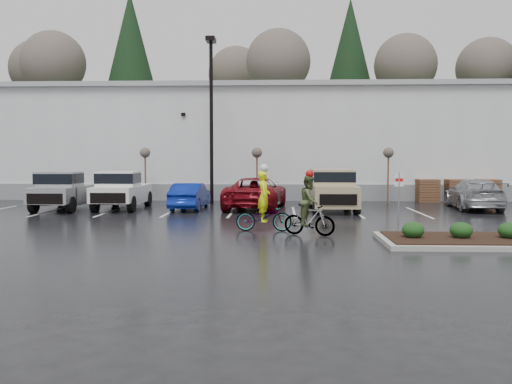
{
  "coord_description": "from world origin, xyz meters",
  "views": [
    {
      "loc": [
        -0.26,
        -18.16,
        2.81
      ],
      "look_at": [
        -1.15,
        3.4,
        1.3
      ],
      "focal_mm": 38.0,
      "sensor_mm": 36.0,
      "label": 1
    }
  ],
  "objects_px": {
    "pickup_silver": "(67,190)",
    "car_red": "(256,193)",
    "sapling_west": "(145,156)",
    "cyclist_olive": "(309,212)",
    "pallet_stack_b": "(456,191)",
    "car_far_silver": "(474,194)",
    "cyclist_hivis": "(264,211)",
    "sapling_mid": "(257,156)",
    "pallet_stack_c": "(488,191)",
    "sapling_east": "(388,156)",
    "fire_lane_sign": "(399,196)",
    "car_blue": "(190,196)",
    "pickup_white": "(124,190)",
    "suv_tan": "(333,190)",
    "lamppost": "(211,102)",
    "pallet_stack_a": "(427,191)"
  },
  "relations": [
    {
      "from": "sapling_west",
      "to": "pickup_white",
      "type": "distance_m",
      "value": 3.99
    },
    {
      "from": "pickup_silver",
      "to": "car_far_silver",
      "type": "distance_m",
      "value": 20.82
    },
    {
      "from": "pickup_white",
      "to": "car_blue",
      "type": "xyz_separation_m",
      "value": [
        3.49,
        -0.21,
        -0.3
      ]
    },
    {
      "from": "pallet_stack_b",
      "to": "car_far_silver",
      "type": "xyz_separation_m",
      "value": [
        -0.45,
        -4.1,
        0.09
      ]
    },
    {
      "from": "pallet_stack_c",
      "to": "suv_tan",
      "type": "xyz_separation_m",
      "value": [
        -9.54,
        -5.0,
        0.35
      ]
    },
    {
      "from": "car_red",
      "to": "sapling_west",
      "type": "bearing_deg",
      "value": -19.45
    },
    {
      "from": "sapling_mid",
      "to": "pallet_stack_c",
      "type": "height_order",
      "value": "sapling_mid"
    },
    {
      "from": "fire_lane_sign",
      "to": "sapling_east",
      "type": "bearing_deg",
      "value": 80.25
    },
    {
      "from": "cyclist_hivis",
      "to": "pickup_silver",
      "type": "bearing_deg",
      "value": 55.32
    },
    {
      "from": "lamppost",
      "to": "car_blue",
      "type": "height_order",
      "value": "lamppost"
    },
    {
      "from": "pallet_stack_b",
      "to": "car_far_silver",
      "type": "distance_m",
      "value": 4.12
    },
    {
      "from": "sapling_mid",
      "to": "car_red",
      "type": "bearing_deg",
      "value": -88.71
    },
    {
      "from": "suv_tan",
      "to": "lamppost",
      "type": "bearing_deg",
      "value": 155.08
    },
    {
      "from": "sapling_west",
      "to": "sapling_east",
      "type": "xyz_separation_m",
      "value": [
        14.0,
        0.0,
        0.0
      ]
    },
    {
      "from": "fire_lane_sign",
      "to": "car_red",
      "type": "distance_m",
      "value": 10.89
    },
    {
      "from": "car_far_silver",
      "to": "pickup_silver",
      "type": "bearing_deg",
      "value": 8.29
    },
    {
      "from": "pallet_stack_b",
      "to": "car_red",
      "type": "distance_m",
      "value": 12.38
    },
    {
      "from": "sapling_mid",
      "to": "pickup_white",
      "type": "relative_size",
      "value": 0.62
    },
    {
      "from": "sapling_west",
      "to": "car_far_silver",
      "type": "xyz_separation_m",
      "value": [
        17.75,
        -3.1,
        -1.96
      ]
    },
    {
      "from": "sapling_west",
      "to": "cyclist_olive",
      "type": "distance_m",
      "value": 15.42
    },
    {
      "from": "pickup_silver",
      "to": "car_blue",
      "type": "xyz_separation_m",
      "value": [
        6.27,
        0.33,
        -0.3
      ]
    },
    {
      "from": "pickup_silver",
      "to": "car_red",
      "type": "relative_size",
      "value": 0.9
    },
    {
      "from": "car_red",
      "to": "car_far_silver",
      "type": "height_order",
      "value": "car_red"
    },
    {
      "from": "sapling_west",
      "to": "suv_tan",
      "type": "height_order",
      "value": "sapling_west"
    },
    {
      "from": "sapling_mid",
      "to": "pickup_white",
      "type": "xyz_separation_m",
      "value": [
        -6.76,
        -3.58,
        -1.75
      ]
    },
    {
      "from": "fire_lane_sign",
      "to": "cyclist_hivis",
      "type": "xyz_separation_m",
      "value": [
        -4.59,
        1.3,
        -0.65
      ]
    },
    {
      "from": "sapling_east",
      "to": "pickup_white",
      "type": "xyz_separation_m",
      "value": [
        -14.26,
        -3.58,
        -1.75
      ]
    },
    {
      "from": "fire_lane_sign",
      "to": "cyclist_olive",
      "type": "relative_size",
      "value": 0.97
    },
    {
      "from": "fire_lane_sign",
      "to": "pickup_white",
      "type": "height_order",
      "value": "fire_lane_sign"
    },
    {
      "from": "sapling_east",
      "to": "car_red",
      "type": "height_order",
      "value": "sapling_east"
    },
    {
      "from": "sapling_east",
      "to": "sapling_mid",
      "type": "bearing_deg",
      "value": 180.0
    },
    {
      "from": "sapling_east",
      "to": "fire_lane_sign",
      "type": "height_order",
      "value": "sapling_east"
    },
    {
      "from": "pickup_silver",
      "to": "pickup_white",
      "type": "xyz_separation_m",
      "value": [
        2.78,
        0.54,
        0.0
      ]
    },
    {
      "from": "car_blue",
      "to": "cyclist_olive",
      "type": "distance_m",
      "value": 10.35
    },
    {
      "from": "sapling_west",
      "to": "cyclist_olive",
      "type": "bearing_deg",
      "value": -54.84
    },
    {
      "from": "sapling_west",
      "to": "pallet_stack_c",
      "type": "distance_m",
      "value": 20.13
    },
    {
      "from": "fire_lane_sign",
      "to": "suv_tan",
      "type": "bearing_deg",
      "value": 98.64
    },
    {
      "from": "pallet_stack_a",
      "to": "pickup_white",
      "type": "relative_size",
      "value": 0.26
    },
    {
      "from": "cyclist_hivis",
      "to": "cyclist_olive",
      "type": "bearing_deg",
      "value": -121.22
    },
    {
      "from": "car_red",
      "to": "cyclist_hivis",
      "type": "xyz_separation_m",
      "value": [
        0.64,
        -8.24,
        -0.05
      ]
    },
    {
      "from": "cyclist_olive",
      "to": "sapling_west",
      "type": "bearing_deg",
      "value": 55.04
    },
    {
      "from": "fire_lane_sign",
      "to": "car_red",
      "type": "bearing_deg",
      "value": 118.72
    },
    {
      "from": "sapling_east",
      "to": "car_red",
      "type": "xyz_separation_m",
      "value": [
        -7.43,
        -3.26,
        -1.92
      ]
    },
    {
      "from": "sapling_east",
      "to": "car_blue",
      "type": "xyz_separation_m",
      "value": [
        -10.77,
        -3.79,
        -2.05
      ]
    },
    {
      "from": "car_red",
      "to": "car_blue",
      "type": "bearing_deg",
      "value": 15.97
    },
    {
      "from": "fire_lane_sign",
      "to": "car_blue",
      "type": "relative_size",
      "value": 0.54
    },
    {
      "from": "car_blue",
      "to": "pallet_stack_b",
      "type": "bearing_deg",
      "value": -159.75
    },
    {
      "from": "pallet_stack_c",
      "to": "car_far_silver",
      "type": "distance_m",
      "value": 4.67
    },
    {
      "from": "car_red",
      "to": "suv_tan",
      "type": "xyz_separation_m",
      "value": [
        3.89,
        -0.74,
        0.22
      ]
    },
    {
      "from": "sapling_east",
      "to": "pickup_silver",
      "type": "distance_m",
      "value": 17.62
    }
  ]
}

